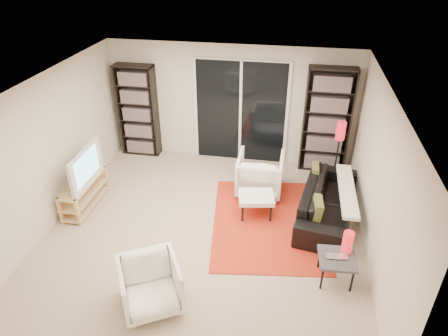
{
  "coord_description": "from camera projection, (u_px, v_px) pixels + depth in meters",
  "views": [
    {
      "loc": [
        1.22,
        -5.01,
        4.18
      ],
      "look_at": [
        0.25,
        0.3,
        1.0
      ],
      "focal_mm": 32.0,
      "sensor_mm": 36.0,
      "label": 1
    }
  ],
  "objects": [
    {
      "name": "floor",
      "position": [
        206.0,
        228.0,
        6.56
      ],
      "size": [
        5.0,
        5.0,
        0.0
      ],
      "primitive_type": "plane",
      "color": "tan",
      "rests_on": "ground"
    },
    {
      "name": "wall_back",
      "position": [
        231.0,
        104.0,
        8.07
      ],
      "size": [
        5.0,
        0.02,
        2.4
      ],
      "primitive_type": "cube",
      "color": "beige",
      "rests_on": "ground"
    },
    {
      "name": "wall_front",
      "position": [
        146.0,
        293.0,
        3.83
      ],
      "size": [
        5.0,
        0.02,
        2.4
      ],
      "primitive_type": "cube",
      "color": "beige",
      "rests_on": "ground"
    },
    {
      "name": "wall_left",
      "position": [
        51.0,
        151.0,
        6.34
      ],
      "size": [
        0.02,
        5.0,
        2.4
      ],
      "primitive_type": "cube",
      "color": "beige",
      "rests_on": "ground"
    },
    {
      "name": "wall_right",
      "position": [
        379.0,
        181.0,
        5.56
      ],
      "size": [
        0.02,
        5.0,
        2.4
      ],
      "primitive_type": "cube",
      "color": "beige",
      "rests_on": "ground"
    },
    {
      "name": "ceiling",
      "position": [
        202.0,
        88.0,
        5.34
      ],
      "size": [
        5.0,
        5.0,
        0.02
      ],
      "primitive_type": "cube",
      "color": "white",
      "rests_on": "wall_back"
    },
    {
      "name": "sliding_door",
      "position": [
        241.0,
        112.0,
        8.08
      ],
      "size": [
        1.92,
        0.08,
        2.16
      ],
      "color": "white",
      "rests_on": "ground"
    },
    {
      "name": "bookshelf_left",
      "position": [
        138.0,
        111.0,
        8.34
      ],
      "size": [
        0.8,
        0.3,
        1.95
      ],
      "color": "black",
      "rests_on": "ground"
    },
    {
      "name": "bookshelf_right",
      "position": [
        327.0,
        121.0,
        7.71
      ],
      "size": [
        0.9,
        0.3,
        2.1
      ],
      "color": "black",
      "rests_on": "ground"
    },
    {
      "name": "tv_stand",
      "position": [
        84.0,
        193.0,
        6.98
      ],
      "size": [
        0.37,
        1.16,
        0.5
      ],
      "color": "#E3B97A",
      "rests_on": "floor"
    },
    {
      "name": "tv",
      "position": [
        80.0,
        166.0,
        6.7
      ],
      "size": [
        0.15,
        1.06,
        0.61
      ],
      "primitive_type": "imported",
      "rotation": [
        0.0,
        0.0,
        1.58
      ],
      "color": "black",
      "rests_on": "tv_stand"
    },
    {
      "name": "rug",
      "position": [
        268.0,
        222.0,
        6.69
      ],
      "size": [
        2.12,
        2.67,
        0.01
      ],
      "primitive_type": "cube",
      "rotation": [
        0.0,
        0.0,
        0.14
      ],
      "color": "red",
      "rests_on": "floor"
    },
    {
      "name": "sofa",
      "position": [
        328.0,
        201.0,
        6.7
      ],
      "size": [
        1.13,
        2.16,
        0.6
      ],
      "primitive_type": "imported",
      "rotation": [
        0.0,
        0.0,
        1.4
      ],
      "color": "black",
      "rests_on": "floor"
    },
    {
      "name": "armchair_back",
      "position": [
        260.0,
        174.0,
        7.31
      ],
      "size": [
        0.81,
        0.84,
        0.76
      ],
      "primitive_type": "imported",
      "rotation": [
        0.0,
        0.0,
        3.14
      ],
      "color": "white",
      "rests_on": "floor"
    },
    {
      "name": "armchair_front",
      "position": [
        150.0,
        285.0,
        5.05
      ],
      "size": [
        1.0,
        1.01,
        0.68
      ],
      "primitive_type": "imported",
      "rotation": [
        0.0,
        0.0,
        0.51
      ],
      "color": "white",
      "rests_on": "floor"
    },
    {
      "name": "ottoman",
      "position": [
        256.0,
        198.0,
        6.7
      ],
      "size": [
        0.66,
        0.57,
        0.4
      ],
      "color": "white",
      "rests_on": "floor"
    },
    {
      "name": "side_table",
      "position": [
        337.0,
        260.0,
        5.41
      ],
      "size": [
        0.52,
        0.52,
        0.4
      ],
      "color": "#3F3E43",
      "rests_on": "floor"
    },
    {
      "name": "laptop",
      "position": [
        337.0,
        259.0,
        5.36
      ],
      "size": [
        0.32,
        0.23,
        0.02
      ],
      "primitive_type": "imported",
      "rotation": [
        0.0,
        0.0,
        0.12
      ],
      "color": "silver",
      "rests_on": "side_table"
    },
    {
      "name": "table_lamp",
      "position": [
        348.0,
        242.0,
        5.42
      ],
      "size": [
        0.14,
        0.14,
        0.32
      ],
      "primitive_type": "cylinder",
      "color": "red",
      "rests_on": "side_table"
    },
    {
      "name": "floor_lamp",
      "position": [
        340.0,
        138.0,
        7.32
      ],
      "size": [
        0.19,
        0.19,
        1.26
      ],
      "color": "black",
      "rests_on": "floor"
    }
  ]
}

